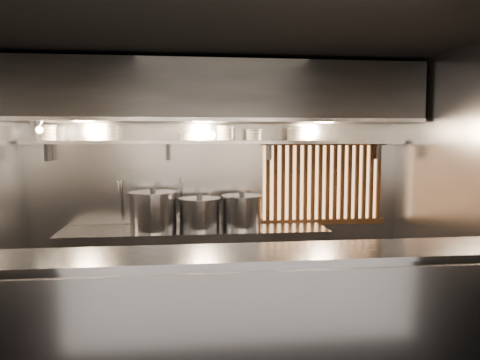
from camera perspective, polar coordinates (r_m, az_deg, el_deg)
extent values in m
plane|color=black|center=(4.59, -1.09, -19.68)|extent=(4.50, 4.50, 0.00)
plane|color=black|center=(4.26, -1.16, 16.96)|extent=(4.50, 4.50, 0.00)
plane|color=gray|center=(5.69, -2.63, -0.20)|extent=(4.50, 0.00, 4.50)
plane|color=gray|center=(4.96, 25.72, -1.48)|extent=(0.00, 3.00, 3.00)
cube|color=#95959A|center=(3.51, 0.53, -17.98)|extent=(4.50, 0.50, 1.10)
cube|color=#939399|center=(3.27, 1.16, -19.75)|extent=(4.50, 0.02, 1.01)
cube|color=#95959A|center=(3.33, 0.54, -8.98)|extent=(4.50, 0.56, 0.03)
cube|color=#95959A|center=(5.48, -5.48, -10.53)|extent=(3.00, 0.70, 0.90)
cube|color=#95959A|center=(5.48, -2.51, 4.63)|extent=(4.40, 0.34, 0.04)
cube|color=#2D2D30|center=(5.29, -2.35, 10.52)|extent=(4.40, 0.80, 0.65)
cube|color=#95959A|center=(4.87, -1.97, 7.39)|extent=(4.40, 0.03, 0.04)
cube|color=#F4AF6E|center=(5.91, 10.06, -0.27)|extent=(1.50, 0.02, 0.92)
cube|color=brown|center=(5.84, 10.27, 4.48)|extent=(1.56, 0.06, 0.06)
cube|color=brown|center=(5.93, 10.12, -5.04)|extent=(1.56, 0.06, 0.06)
cube|color=brown|center=(5.70, 3.42, -0.40)|extent=(0.04, 0.04, 0.92)
cube|color=brown|center=(5.71, 4.34, -0.39)|extent=(0.04, 0.04, 0.92)
cube|color=brown|center=(5.73, 5.26, -0.38)|extent=(0.04, 0.04, 0.92)
cube|color=brown|center=(5.75, 6.18, -0.37)|extent=(0.04, 0.04, 0.92)
cube|color=brown|center=(5.77, 7.08, -0.36)|extent=(0.04, 0.04, 0.92)
cube|color=brown|center=(5.80, 7.98, -0.34)|extent=(0.04, 0.04, 0.92)
cube|color=brown|center=(5.82, 8.87, -0.33)|extent=(0.04, 0.04, 0.92)
cube|color=brown|center=(5.85, 9.76, -0.32)|extent=(0.04, 0.04, 0.92)
cube|color=brown|center=(5.88, 10.63, -0.31)|extent=(0.04, 0.04, 0.92)
cube|color=brown|center=(5.90, 11.50, -0.30)|extent=(0.04, 0.04, 0.92)
cube|color=brown|center=(5.93, 12.36, -0.29)|extent=(0.04, 0.04, 0.92)
cube|color=brown|center=(5.97, 13.21, -0.28)|extent=(0.04, 0.04, 0.92)
cube|color=brown|center=(6.00, 14.05, -0.27)|extent=(0.04, 0.04, 0.92)
cube|color=brown|center=(6.03, 14.89, -0.26)|extent=(0.04, 0.04, 0.92)
cube|color=brown|center=(6.07, 15.71, -0.24)|extent=(0.04, 0.04, 0.92)
cube|color=brown|center=(6.10, 16.52, -0.23)|extent=(0.04, 0.04, 0.92)
cylinder|color=silver|center=(5.69, -14.22, -2.47)|extent=(0.03, 0.03, 0.48)
sphere|color=silver|center=(5.67, -14.27, -0.07)|extent=(0.04, 0.04, 0.04)
cylinder|color=silver|center=(5.54, -14.44, -0.19)|extent=(0.03, 0.26, 0.03)
sphere|color=silver|center=(5.41, -14.62, -0.31)|extent=(0.04, 0.04, 0.04)
cylinder|color=silver|center=(5.42, -14.61, -1.05)|extent=(0.03, 0.03, 0.14)
cylinder|color=silver|center=(5.65, -7.15, -2.42)|extent=(0.03, 0.03, 0.48)
sphere|color=silver|center=(5.62, -7.18, 0.01)|extent=(0.04, 0.04, 0.04)
cylinder|color=silver|center=(5.49, -7.18, -0.11)|extent=(0.03, 0.26, 0.03)
sphere|color=silver|center=(5.36, -7.19, -0.24)|extent=(0.04, 0.04, 0.04)
cylinder|color=silver|center=(5.37, -7.18, -0.98)|extent=(0.03, 0.03, 0.14)
cone|color=#95959A|center=(5.22, -23.53, 6.27)|extent=(0.25, 0.27, 0.20)
sphere|color=#FFE0B2|center=(5.19, -23.25, 5.63)|extent=(0.07, 0.07, 0.07)
cylinder|color=#2D2D30|center=(5.32, -23.25, 7.12)|extent=(0.02, 0.22, 0.02)
cylinder|color=#2D2D30|center=(5.36, -3.50, 6.32)|extent=(0.01, 0.01, 0.12)
sphere|color=#FFE0B2|center=(5.36, -3.49, 5.47)|extent=(0.09, 0.09, 0.09)
cylinder|color=#95959A|center=(5.32, -10.55, -3.89)|extent=(0.59, 0.59, 0.40)
cylinder|color=#95959A|center=(5.29, -10.59, -1.58)|extent=(0.62, 0.62, 0.03)
cylinder|color=#2D2D30|center=(5.29, -10.59, -1.20)|extent=(0.06, 0.06, 0.04)
cylinder|color=#95959A|center=(5.37, 0.23, -4.03)|extent=(0.49, 0.49, 0.35)
cylinder|color=#95959A|center=(5.34, 0.23, -2.03)|extent=(0.52, 0.52, 0.03)
cylinder|color=#2D2D30|center=(5.34, 0.23, -1.66)|extent=(0.06, 0.06, 0.04)
cylinder|color=#95959A|center=(5.33, -4.95, -4.24)|extent=(0.57, 0.57, 0.32)
cylinder|color=#95959A|center=(5.30, -4.96, -2.36)|extent=(0.61, 0.61, 0.03)
cylinder|color=#2D2D30|center=(5.30, -4.97, -1.99)|extent=(0.06, 0.06, 0.04)
cylinder|color=silver|center=(5.68, -22.57, 4.66)|extent=(0.22, 0.22, 0.03)
cylinder|color=silver|center=(5.68, -22.59, 5.04)|extent=(0.22, 0.22, 0.03)
cylinder|color=silver|center=(5.68, -22.60, 5.43)|extent=(0.22, 0.22, 0.03)
cylinder|color=silver|center=(5.68, -22.61, 5.81)|extent=(0.22, 0.22, 0.03)
cylinder|color=silver|center=(5.68, -22.62, 6.09)|extent=(0.23, 0.23, 0.01)
cylinder|color=silver|center=(5.53, -15.52, 4.86)|extent=(0.18, 0.18, 0.03)
cylinder|color=silver|center=(5.53, -15.53, 5.26)|extent=(0.18, 0.18, 0.03)
cylinder|color=silver|center=(5.53, -15.54, 5.65)|extent=(0.18, 0.18, 0.03)
cylinder|color=silver|center=(5.53, -15.54, 6.04)|extent=(0.18, 0.18, 0.03)
cylinder|color=silver|center=(5.53, -15.55, 6.33)|extent=(0.20, 0.20, 0.01)
cylinder|color=silver|center=(5.47, -6.44, 5.02)|extent=(0.19, 0.19, 0.03)
cylinder|color=silver|center=(5.47, -6.44, 5.41)|extent=(0.19, 0.19, 0.03)
cylinder|color=silver|center=(5.47, -6.44, 5.71)|extent=(0.20, 0.20, 0.01)
cylinder|color=silver|center=(5.49, -1.69, 5.05)|extent=(0.21, 0.21, 0.03)
cylinder|color=silver|center=(5.49, -1.69, 5.44)|extent=(0.21, 0.21, 0.03)
cylinder|color=silver|center=(5.49, -1.69, 5.84)|extent=(0.21, 0.21, 0.03)
cylinder|color=silver|center=(5.49, -1.69, 6.24)|extent=(0.21, 0.21, 0.03)
cylinder|color=silver|center=(5.49, -1.69, 6.53)|extent=(0.22, 0.22, 0.01)
cylinder|color=silver|center=(5.53, 1.70, 5.05)|extent=(0.18, 0.18, 0.03)
cylinder|color=silver|center=(5.53, 1.70, 5.44)|extent=(0.18, 0.18, 0.03)
cylinder|color=silver|center=(5.53, 1.71, 5.83)|extent=(0.18, 0.18, 0.03)
cylinder|color=silver|center=(5.53, 1.71, 6.12)|extent=(0.20, 0.20, 0.01)
cylinder|color=silver|center=(5.63, 6.80, 5.01)|extent=(0.21, 0.21, 0.03)
cylinder|color=silver|center=(5.63, 6.81, 5.40)|extent=(0.21, 0.21, 0.03)
cylinder|color=silver|center=(5.63, 6.81, 5.79)|extent=(0.21, 0.21, 0.03)
cylinder|color=silver|center=(5.63, 6.81, 6.17)|extent=(0.21, 0.21, 0.03)
cylinder|color=silver|center=(5.63, 6.82, 6.46)|extent=(0.23, 0.23, 0.01)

